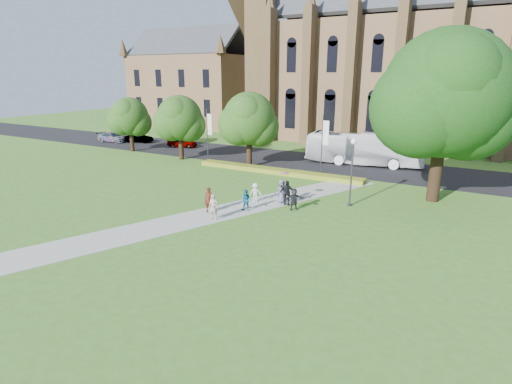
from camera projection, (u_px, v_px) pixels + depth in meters
The scene contains 25 objects.
ground at pixel (222, 215), 28.99m from camera, with size 160.00×160.00×0.00m, color #456C20.
road at pixel (318, 163), 45.79m from camera, with size 160.00×10.00×0.02m, color black.
footpath at pixel (230, 211), 29.83m from camera, with size 3.20×30.00×0.04m, color #B2B2A8.
flower_hedge at pixel (277, 171), 40.94m from camera, with size 18.00×1.40×0.45m, color #A89921.
cathedral at pixel (443, 49), 54.05m from camera, with size 52.60×18.25×28.00m.
building_west at pixel (194, 77), 77.30m from camera, with size 22.00×14.00×18.30m.
streetlamp at pixel (352, 164), 30.06m from camera, with size 0.44×0.44×5.24m.
large_tree at pixel (446, 94), 29.85m from camera, with size 9.60×9.60×13.20m.
street_tree_0 at pixel (180, 118), 46.26m from camera, with size 5.20×5.20×7.50m.
street_tree_1 at pixel (249, 119), 42.44m from camera, with size 5.60×5.60×8.05m.
street_tree_2 at pixel (130, 116), 51.35m from camera, with size 4.80×4.80×6.95m.
banner_pole_0 at pixel (323, 141), 39.82m from camera, with size 0.70×0.10×6.00m.
banner_pole_1 at pixel (208, 131), 46.27m from camera, with size 0.70×0.10×6.00m.
tour_coach at pixel (364, 149), 44.35m from camera, with size 2.98×12.74×3.55m, color silver.
car_0 at pixel (182, 142), 55.13m from camera, with size 1.63×4.06×1.38m, color gray.
car_1 at pixel (139, 138), 58.85m from camera, with size 1.40×4.01×1.32m, color gray.
car_2 at pixel (112, 137), 59.45m from camera, with size 1.93×4.74×1.38m, color gray.
pedestrian_0 at pixel (209, 200), 29.18m from camera, with size 0.68×0.45×1.87m, color #541C13.
pedestrian_1 at pixel (246, 200), 29.51m from camera, with size 0.80×0.62×1.64m, color #1A6185.
pedestrian_2 at pixel (255, 192), 31.63m from camera, with size 0.98×0.57×1.52m, color silver.
pedestrian_3 at pixel (287, 193), 30.90m from camera, with size 1.13×0.47×1.92m, color black.
pedestrian_4 at pixel (282, 191), 31.30m from camera, with size 0.91×0.59×1.87m, color slate.
pedestrian_5 at pixel (294, 199), 29.76m from camera, with size 1.53×0.49×1.65m, color #222329.
pedestrian_6 at pixel (213, 207), 27.69m from camera, with size 0.68×0.44×1.86m, color #AA9E8D.
parasol at pixel (285, 176), 30.95m from camera, with size 0.68×0.68×0.60m, color #D39B95.
Camera 1 is at (15.26, -22.77, 9.90)m, focal length 28.00 mm.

